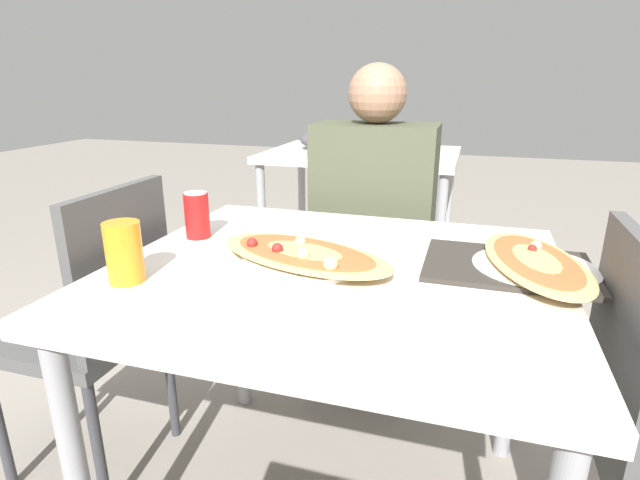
{
  "coord_description": "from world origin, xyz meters",
  "views": [
    {
      "loc": [
        0.28,
        -1.05,
        1.16
      ],
      "look_at": [
        -0.04,
        -0.0,
        0.8
      ],
      "focal_mm": 28.0,
      "sensor_mm": 36.0,
      "label": 1
    }
  ],
  "objects_px": {
    "chair_side_left": "(96,317)",
    "drink_glass": "(124,252)",
    "pizza_main": "(304,256)",
    "pizza_second": "(535,264)",
    "soda_can": "(197,215)",
    "person_seated": "(373,208)",
    "chair_far_seated": "(377,251)",
    "dining_table": "(335,297)"
  },
  "relations": [
    {
      "from": "chair_side_left",
      "to": "drink_glass",
      "type": "relative_size",
      "value": 6.78
    },
    {
      "from": "chair_side_left",
      "to": "pizza_main",
      "type": "relative_size",
      "value": 1.77
    },
    {
      "from": "pizza_main",
      "to": "pizza_second",
      "type": "height_order",
      "value": "pizza_main"
    },
    {
      "from": "soda_can",
      "to": "pizza_main",
      "type": "bearing_deg",
      "value": -17.59
    },
    {
      "from": "person_seated",
      "to": "pizza_second",
      "type": "xyz_separation_m",
      "value": [
        0.48,
        -0.57,
        0.05
      ]
    },
    {
      "from": "chair_far_seated",
      "to": "chair_side_left",
      "type": "height_order",
      "value": "same"
    },
    {
      "from": "dining_table",
      "to": "pizza_main",
      "type": "relative_size",
      "value": 2.02
    },
    {
      "from": "person_seated",
      "to": "pizza_main",
      "type": "relative_size",
      "value": 2.39
    },
    {
      "from": "dining_table",
      "to": "person_seated",
      "type": "height_order",
      "value": "person_seated"
    },
    {
      "from": "chair_side_left",
      "to": "pizza_second",
      "type": "height_order",
      "value": "chair_side_left"
    },
    {
      "from": "dining_table",
      "to": "chair_far_seated",
      "type": "xyz_separation_m",
      "value": [
        -0.04,
        0.78,
        -0.15
      ]
    },
    {
      "from": "chair_side_left",
      "to": "drink_glass",
      "type": "distance_m",
      "value": 0.47
    },
    {
      "from": "chair_far_seated",
      "to": "chair_side_left",
      "type": "relative_size",
      "value": 1.0
    },
    {
      "from": "pizza_second",
      "to": "chair_far_seated",
      "type": "bearing_deg",
      "value": 125.39
    },
    {
      "from": "drink_glass",
      "to": "pizza_main",
      "type": "bearing_deg",
      "value": 32.7
    },
    {
      "from": "person_seated",
      "to": "dining_table",
      "type": "bearing_deg",
      "value": 93.83
    },
    {
      "from": "dining_table",
      "to": "soda_can",
      "type": "relative_size",
      "value": 8.16
    },
    {
      "from": "pizza_main",
      "to": "drink_glass",
      "type": "bearing_deg",
      "value": -147.3
    },
    {
      "from": "dining_table",
      "to": "drink_glass",
      "type": "relative_size",
      "value": 7.77
    },
    {
      "from": "chair_side_left",
      "to": "pizza_second",
      "type": "distance_m",
      "value": 1.17
    },
    {
      "from": "pizza_main",
      "to": "soda_can",
      "type": "bearing_deg",
      "value": 162.41
    },
    {
      "from": "chair_far_seated",
      "to": "pizza_main",
      "type": "xyz_separation_m",
      "value": [
        -0.03,
        -0.79,
        0.25
      ]
    },
    {
      "from": "dining_table",
      "to": "chair_side_left",
      "type": "xyz_separation_m",
      "value": [
        -0.7,
        -0.01,
        -0.15
      ]
    },
    {
      "from": "chair_side_left",
      "to": "dining_table",
      "type": "bearing_deg",
      "value": -88.84
    },
    {
      "from": "person_seated",
      "to": "drink_glass",
      "type": "relative_size",
      "value": 9.18
    },
    {
      "from": "drink_glass",
      "to": "pizza_second",
      "type": "distance_m",
      "value": 0.9
    },
    {
      "from": "dining_table",
      "to": "soda_can",
      "type": "distance_m",
      "value": 0.45
    },
    {
      "from": "chair_side_left",
      "to": "pizza_main",
      "type": "xyz_separation_m",
      "value": [
        0.63,
        0.0,
        0.25
      ]
    },
    {
      "from": "dining_table",
      "to": "chair_far_seated",
      "type": "bearing_deg",
      "value": 93.28
    },
    {
      "from": "chair_far_seated",
      "to": "person_seated",
      "type": "relative_size",
      "value": 0.74
    },
    {
      "from": "pizza_second",
      "to": "chair_side_left",
      "type": "bearing_deg",
      "value": -174.46
    },
    {
      "from": "person_seated",
      "to": "drink_glass",
      "type": "height_order",
      "value": "person_seated"
    },
    {
      "from": "dining_table",
      "to": "soda_can",
      "type": "bearing_deg",
      "value": 166.63
    },
    {
      "from": "chair_far_seated",
      "to": "soda_can",
      "type": "xyz_separation_m",
      "value": [
        -0.37,
        -0.68,
        0.3
      ]
    },
    {
      "from": "chair_far_seated",
      "to": "person_seated",
      "type": "height_order",
      "value": "person_seated"
    },
    {
      "from": "chair_far_seated",
      "to": "drink_glass",
      "type": "height_order",
      "value": "chair_far_seated"
    },
    {
      "from": "chair_far_seated",
      "to": "person_seated",
      "type": "xyz_separation_m",
      "value": [
        -0.0,
        -0.11,
        0.2
      ]
    },
    {
      "from": "drink_glass",
      "to": "chair_far_seated",
      "type": "bearing_deg",
      "value": 70.17
    },
    {
      "from": "chair_far_seated",
      "to": "pizza_second",
      "type": "relative_size",
      "value": 1.92
    },
    {
      "from": "chair_side_left",
      "to": "pizza_main",
      "type": "bearing_deg",
      "value": -89.55
    },
    {
      "from": "soda_can",
      "to": "pizza_second",
      "type": "xyz_separation_m",
      "value": [
        0.86,
        -0.0,
        -0.04
      ]
    },
    {
      "from": "drink_glass",
      "to": "pizza_second",
      "type": "xyz_separation_m",
      "value": [
        0.84,
        0.32,
        -0.05
      ]
    }
  ]
}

